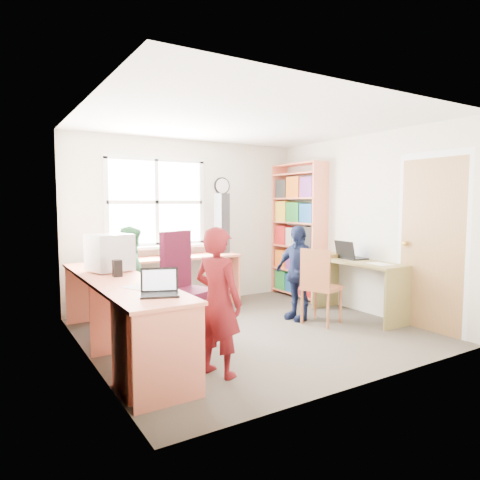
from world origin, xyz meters
The scene contains 19 objects.
room centered at (0.01, 0.10, 1.22)m, with size 3.64×3.44×2.44m.
l_desk centered at (-1.31, -0.28, 0.46)m, with size 2.38×2.95×0.75m.
right_desk centered at (1.60, -0.17, 0.53)m, with size 0.61×1.28×0.74m.
bookshelf centered at (1.65, 1.19, 1.00)m, with size 0.30×1.02×2.10m.
swivel_chair centered at (-0.71, 0.29, 0.50)m, with size 0.71×0.71×1.17m.
wooden_chair centered at (0.86, -0.19, 0.51)m, with size 0.53×0.53×0.94m.
crt_monitor centered at (-1.46, 0.56, 0.96)m, with size 0.49×0.46×0.41m.
laptop_left centered at (-1.42, -0.82, 0.80)m, with size 0.37×0.34×0.21m.
laptop_right centered at (1.59, 0.03, 0.79)m, with size 0.33×0.39×0.25m.
speaker_a centered at (-1.48, 0.21, 0.83)m, with size 0.09×0.09×0.17m.
speaker_b centered at (-1.46, 0.80, 0.83)m, with size 0.09×0.09×0.17m.
cd_tower centered at (0.42, 1.46, 1.19)m, with size 0.21×0.20×0.88m.
game_box centered at (1.55, 0.32, 0.76)m, with size 0.29×0.29×0.06m.
paper_a centered at (-1.45, -0.47, 0.75)m, with size 0.33×0.38×0.00m.
paper_b centered at (1.57, -0.51, 0.74)m, with size 0.24×0.31×0.00m.
potted_plant centered at (-0.48, 1.48, 0.90)m, with size 0.16×0.13×0.29m, color #2D7138.
person_red centered at (-0.92, -0.90, 0.65)m, with size 0.47×0.31×1.29m, color maroon.
person_green centered at (-1.13, 0.86, 0.61)m, with size 0.59×0.46×1.22m, color #337F43.
person_navy centered at (0.79, 0.14, 0.60)m, with size 0.71×0.29×1.21m, color #131C3E.
Camera 1 is at (-2.65, -4.07, 1.49)m, focal length 32.00 mm.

